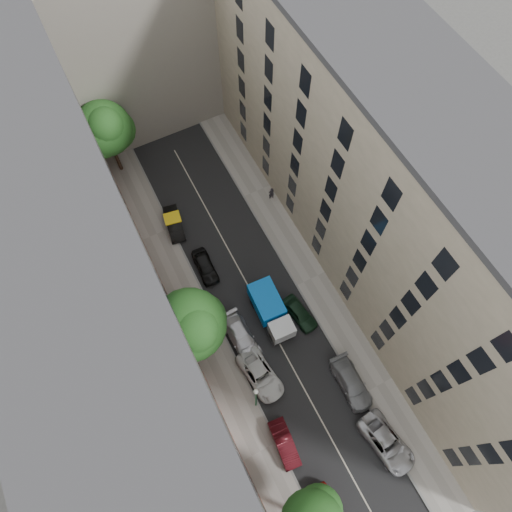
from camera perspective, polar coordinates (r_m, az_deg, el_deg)
ground at (r=41.74m, az=0.30°, el=-6.10°), size 120.00×120.00×0.00m
road_surface at (r=41.73m, az=0.30°, el=-6.10°), size 8.00×44.00×0.02m
sidewalk_left at (r=41.15m, az=-6.62°, el=-9.31°), size 3.00×44.00×0.15m
sidewalk_right at (r=42.89m, az=6.85°, el=-2.87°), size 3.00×44.00×0.15m
building_left at (r=32.12m, az=-17.53°, el=-8.21°), size 8.00×44.00×20.00m
building_right at (r=36.37m, az=16.09°, el=7.01°), size 8.00×44.00×20.00m
building_endcap at (r=50.97m, az=-15.83°, el=25.47°), size 18.00×12.00×18.00m
tarp_truck at (r=40.12m, az=1.85°, el=-6.78°), size 2.40×5.53×2.51m
car_left_0 at (r=39.07m, az=9.21°, el=-28.95°), size 1.60×3.90×1.32m
car_left_1 at (r=38.78m, az=3.59°, el=-22.36°), size 1.66×3.98×1.28m
car_left_2 at (r=39.36m, az=0.55°, el=-14.62°), size 2.79×5.10×1.36m
car_left_3 at (r=40.09m, az=-1.85°, el=-10.11°), size 2.22×5.02×1.43m
car_left_4 at (r=42.72m, az=-6.37°, el=-1.30°), size 1.70×3.94×1.32m
car_left_5 at (r=45.28m, az=-10.21°, el=4.03°), size 2.02×4.20×1.33m
car_right_0 at (r=39.98m, az=16.01°, el=-21.51°), size 3.03×5.39×1.42m
car_right_1 at (r=40.00m, az=11.83°, el=-15.28°), size 2.12×4.89×1.40m
car_right_2 at (r=40.97m, az=5.49°, el=-7.13°), size 2.13×4.00×1.30m
tree_mid at (r=35.20m, az=-8.05°, el=-8.66°), size 5.86×5.67×8.90m
tree_far at (r=46.35m, az=-18.25°, el=14.70°), size 5.49×5.24×8.93m
lamp_post at (r=35.49m, az=-0.02°, el=-17.21°), size 0.36×0.36×6.59m
pedestrian at (r=46.06m, az=1.94°, el=7.84°), size 0.62×0.42×1.66m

